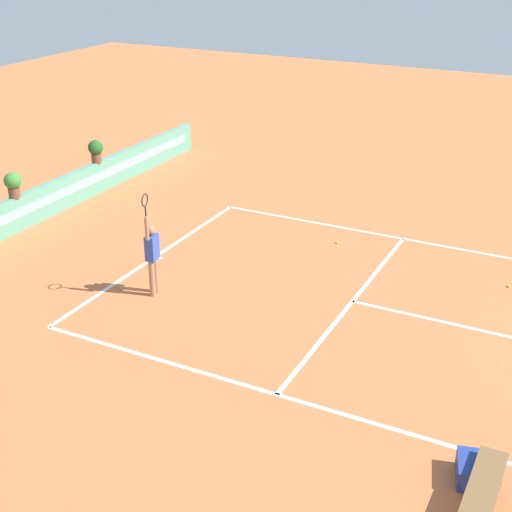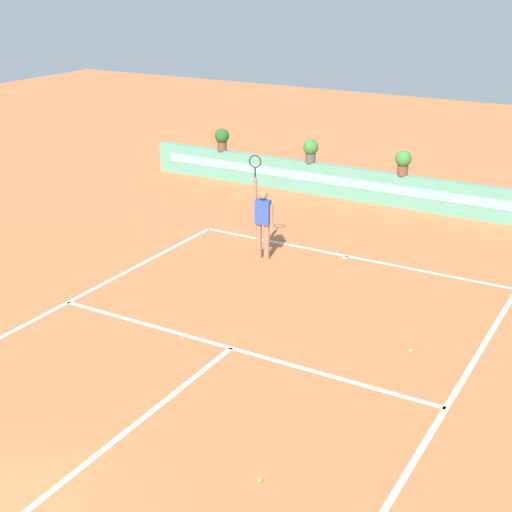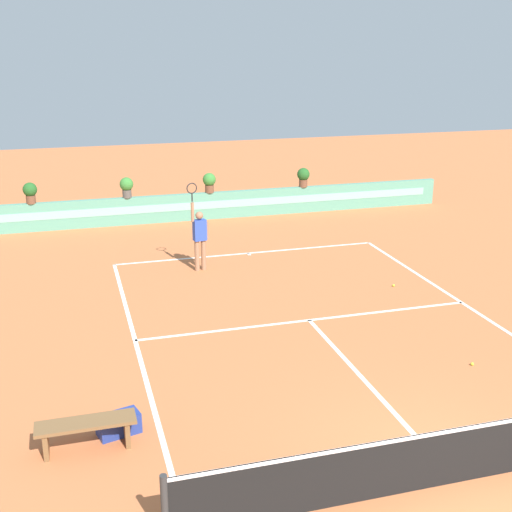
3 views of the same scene
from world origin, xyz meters
TOP-DOWN VIEW (x-y plane):
  - ground_plane at (0.00, 6.00)m, footprint 60.00×60.00m
  - court_lines at (0.00, 6.72)m, footprint 8.32×11.94m
  - back_wall_barrier at (0.00, 16.39)m, footprint 18.00×0.21m
  - tennis_player at (-1.75, 10.72)m, footprint 0.61×0.28m
  - tennis_ball_near_baseline at (2.39, 3.28)m, footprint 0.07×0.07m
  - tennis_ball_mid_court at (2.99, 7.93)m, footprint 0.07×0.07m
  - potted_plant_left at (-3.22, 16.39)m, footprint 0.48×0.48m
  - potted_plant_far_left at (-6.48, 16.39)m, footprint 0.48×0.48m
  - potted_plant_centre at (-0.22, 16.39)m, footprint 0.48×0.48m

SIDE VIEW (x-z plane):
  - ground_plane at x=0.00m, z-range 0.00..0.00m
  - court_lines at x=0.00m, z-range 0.00..0.01m
  - tennis_ball_near_baseline at x=2.39m, z-range 0.00..0.07m
  - tennis_ball_mid_court at x=2.99m, z-range 0.00..0.07m
  - back_wall_barrier at x=0.00m, z-range 0.00..1.00m
  - tennis_player at x=-1.75m, z-range -0.24..2.34m
  - potted_plant_left at x=-3.22m, z-range 1.05..1.78m
  - potted_plant_far_left at x=-6.48m, z-range 1.05..1.78m
  - potted_plant_centre at x=-0.22m, z-range 1.05..1.78m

